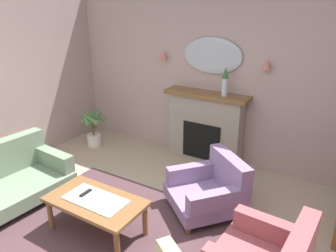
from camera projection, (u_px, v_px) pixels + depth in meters
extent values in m
cube|color=#B29993|center=(226.00, 77.00, 4.94)|extent=(6.59, 0.10, 2.78)
cube|color=#4C3338|center=(125.00, 252.00, 3.34)|extent=(3.20, 2.40, 0.01)
cube|color=gray|center=(205.00, 129.00, 5.18)|extent=(1.20, 0.28, 1.10)
cube|color=black|center=(202.00, 140.00, 5.16)|extent=(0.64, 0.12, 0.60)
cube|color=brown|center=(206.00, 95.00, 4.95)|extent=(1.36, 0.36, 0.06)
cylinder|color=silver|center=(225.00, 87.00, 4.73)|extent=(0.09, 0.09, 0.27)
cone|color=#2D6633|center=(226.00, 73.00, 4.66)|extent=(0.10, 0.10, 0.16)
ellipsoid|color=#B2BCC6|center=(212.00, 56.00, 4.87)|extent=(0.96, 0.06, 0.56)
cone|color=#D17066|center=(163.00, 55.00, 5.26)|extent=(0.14, 0.14, 0.14)
cone|color=#D17066|center=(267.00, 65.00, 4.43)|extent=(0.14, 0.14, 0.14)
cube|color=brown|center=(95.00, 201.00, 3.50)|extent=(1.10, 0.60, 0.04)
cube|color=#8C9E99|center=(95.00, 199.00, 3.49)|extent=(0.72, 0.36, 0.01)
cylinder|color=brown|center=(50.00, 215.00, 3.62)|extent=(0.06, 0.06, 0.40)
cylinder|color=brown|center=(117.00, 247.00, 3.15)|extent=(0.06, 0.06, 0.40)
cylinder|color=brown|center=(81.00, 195.00, 4.01)|extent=(0.06, 0.06, 0.40)
cylinder|color=brown|center=(145.00, 220.00, 3.53)|extent=(0.06, 0.06, 0.40)
cube|color=black|center=(86.00, 193.00, 3.59)|extent=(0.04, 0.16, 0.02)
cube|color=gray|center=(2.00, 196.00, 3.99)|extent=(0.96, 1.75, 0.18)
cube|color=gray|center=(53.00, 158.00, 4.51)|extent=(0.77, 0.21, 0.24)
cylinder|color=brown|center=(70.00, 187.00, 4.45)|extent=(0.07, 0.07, 0.10)
cylinder|color=brown|center=(41.00, 174.00, 4.81)|extent=(0.07, 0.07, 0.10)
cube|color=#934C51|center=(270.00, 229.00, 3.14)|extent=(0.73, 0.19, 0.22)
cylinder|color=brown|center=(235.00, 241.00, 3.44)|extent=(0.06, 0.06, 0.10)
cube|color=gray|center=(203.00, 198.00, 3.97)|extent=(1.13, 1.13, 0.16)
cube|color=gray|center=(229.00, 172.00, 3.96)|extent=(0.72, 0.63, 0.45)
cube|color=gray|center=(193.00, 172.00, 4.20)|extent=(0.57, 0.64, 0.22)
cube|color=gray|center=(217.00, 200.00, 3.60)|extent=(0.57, 0.64, 0.22)
cylinder|color=brown|center=(169.00, 198.00, 4.21)|extent=(0.06, 0.06, 0.10)
cylinder|color=brown|center=(189.00, 230.00, 3.61)|extent=(0.06, 0.06, 0.10)
cylinder|color=brown|center=(215.00, 189.00, 4.42)|extent=(0.06, 0.06, 0.10)
cylinder|color=brown|center=(241.00, 217.00, 3.82)|extent=(0.06, 0.06, 0.10)
cylinder|color=silver|center=(94.00, 140.00, 5.86)|extent=(0.24, 0.24, 0.21)
cylinder|color=brown|center=(93.00, 129.00, 5.78)|extent=(0.05, 0.05, 0.23)
cone|color=#4C8447|center=(98.00, 117.00, 5.63)|extent=(0.10, 0.35, 0.24)
cone|color=#4C8447|center=(99.00, 114.00, 5.77)|extent=(0.34, 0.21, 0.28)
cone|color=#4C8447|center=(94.00, 113.00, 5.82)|extent=(0.32, 0.24, 0.29)
cone|color=#4C8447|center=(87.00, 114.00, 5.77)|extent=(0.11, 0.29, 0.33)
cone|color=#4C8447|center=(85.00, 117.00, 5.61)|extent=(0.33, 0.19, 0.30)
cone|color=#4C8447|center=(89.00, 118.00, 5.57)|extent=(0.35, 0.22, 0.26)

